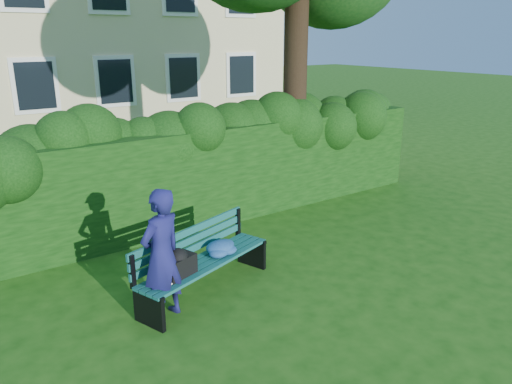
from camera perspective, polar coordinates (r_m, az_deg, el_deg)
ground at (r=8.05m, az=2.50°, el=-7.52°), size 80.00×80.00×0.00m
hedge at (r=9.47m, az=-5.63°, el=2.09°), size 10.00×1.00×1.80m
park_bench at (r=6.86m, az=-6.23°, el=-7.56°), size 2.24×1.21×0.89m
man_reading at (r=6.21m, az=-10.74°, el=-7.12°), size 0.72×0.59×1.70m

